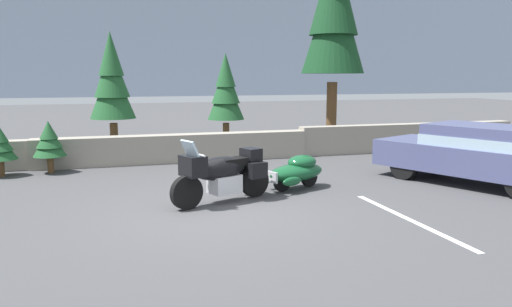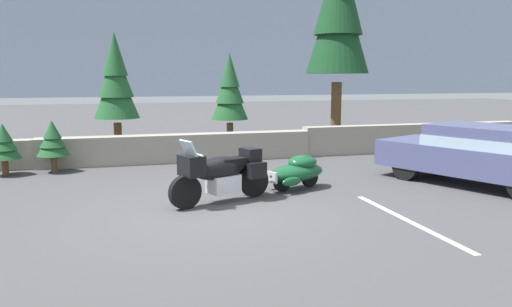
% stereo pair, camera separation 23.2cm
% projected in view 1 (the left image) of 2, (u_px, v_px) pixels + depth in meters
% --- Properties ---
extents(ground_plane, '(80.00, 80.00, 0.00)m').
position_uv_depth(ground_plane, '(217.00, 212.00, 9.32)').
color(ground_plane, '#424244').
extents(stone_guard_wall, '(24.00, 0.59, 0.93)m').
position_uv_depth(stone_guard_wall, '(187.00, 147.00, 14.76)').
color(stone_guard_wall, gray).
rests_on(stone_guard_wall, ground).
extents(distant_ridgeline, '(240.00, 80.00, 16.00)m').
position_uv_depth(distant_ridgeline, '(114.00, 49.00, 98.61)').
color(distant_ridgeline, '#99A8BF').
rests_on(distant_ridgeline, ground).
extents(touring_motorcycle, '(2.20, 1.23, 1.33)m').
position_uv_depth(touring_motorcycle, '(222.00, 172.00, 9.89)').
color(touring_motorcycle, black).
rests_on(touring_motorcycle, ground).
extents(car_shaped_trailer, '(2.18, 1.20, 0.76)m').
position_uv_depth(car_shaped_trailer, '(296.00, 171.00, 11.16)').
color(car_shaped_trailer, black).
rests_on(car_shaped_trailer, ground).
extents(sedan_at_right_edge, '(3.50, 4.85, 1.41)m').
position_uv_depth(sedan_at_right_edge, '(478.00, 152.00, 11.57)').
color(sedan_at_right_edge, black).
rests_on(sedan_at_right_edge, ground).
extents(pine_tree_tall, '(2.22, 2.22, 8.07)m').
position_uv_depth(pine_tree_tall, '(334.00, 3.00, 17.28)').
color(pine_tree_tall, brown).
rests_on(pine_tree_tall, ground).
extents(pine_tree_secondary, '(1.24, 1.24, 3.31)m').
position_uv_depth(pine_tree_secondary, '(226.00, 90.00, 16.68)').
color(pine_tree_secondary, brown).
rests_on(pine_tree_secondary, ground).
extents(pine_tree_far_right, '(1.36, 1.36, 3.87)m').
position_uv_depth(pine_tree_far_right, '(112.00, 80.00, 14.87)').
color(pine_tree_far_right, brown).
rests_on(pine_tree_far_right, ground).
extents(pine_sapling_near, '(0.85, 0.85, 1.38)m').
position_uv_depth(pine_sapling_near, '(49.00, 141.00, 12.94)').
color(pine_sapling_near, brown).
rests_on(pine_sapling_near, ground).
extents(parking_stripe_marker, '(0.12, 3.60, 0.01)m').
position_uv_depth(parking_stripe_marker, '(409.00, 219.00, 8.80)').
color(parking_stripe_marker, silver).
rests_on(parking_stripe_marker, ground).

